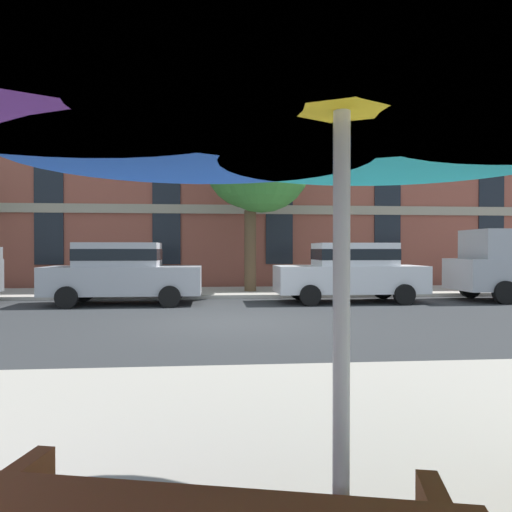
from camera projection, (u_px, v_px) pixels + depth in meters
name	position (u px, v px, depth m)	size (l,w,h in m)	color
ground_plane	(234.00, 322.00, 10.69)	(120.00, 120.00, 0.00)	#2D3033
sidewalk_far	(225.00, 292.00, 17.46)	(56.00, 3.60, 0.12)	#B2ADA3
apartment_building	(220.00, 127.00, 25.51)	(45.12, 12.08, 16.00)	#934C3D
sedan_silver	(122.00, 272.00, 14.08)	(4.40, 1.98, 1.78)	#A8AAB2
sedan_white	(351.00, 271.00, 14.70)	(4.40, 1.98, 1.78)	silver
street_tree_middle	(256.00, 164.00, 16.95)	(3.70, 3.46, 6.33)	brown
patio_umbrella	(342.00, 48.00, 1.69)	(4.18, 3.88, 2.56)	silver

